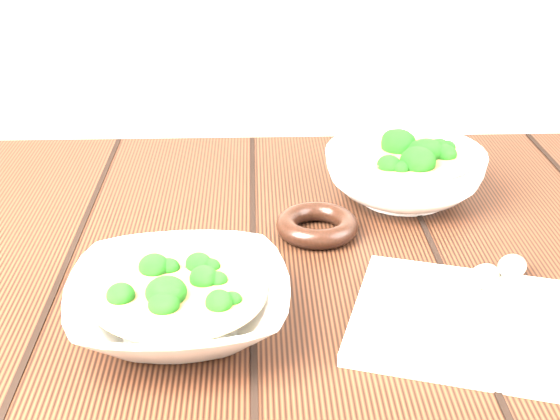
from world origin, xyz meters
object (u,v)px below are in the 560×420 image
(table, at_px, (273,364))
(napkin, at_px, (474,323))
(soup_bowl_front, at_px, (179,302))
(trivet, at_px, (317,225))
(soup_bowl_back, at_px, (404,172))

(table, relative_size, napkin, 5.43)
(soup_bowl_front, relative_size, trivet, 2.28)
(trivet, bearing_deg, soup_bowl_front, -128.13)
(trivet, xyz_separation_m, napkin, (0.13, -0.19, -0.01))
(soup_bowl_front, distance_m, trivet, 0.23)
(soup_bowl_back, relative_size, napkin, 0.98)
(trivet, bearing_deg, table, -123.06)
(trivet, height_order, napkin, trivet)
(table, xyz_separation_m, trivet, (0.05, 0.08, 0.13))
(table, distance_m, trivet, 0.16)
(table, relative_size, soup_bowl_front, 5.60)
(napkin, bearing_deg, table, 166.32)
(soup_bowl_front, xyz_separation_m, trivet, (0.14, 0.18, -0.02))
(table, bearing_deg, soup_bowl_front, -131.87)
(soup_bowl_back, bearing_deg, table, -133.48)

